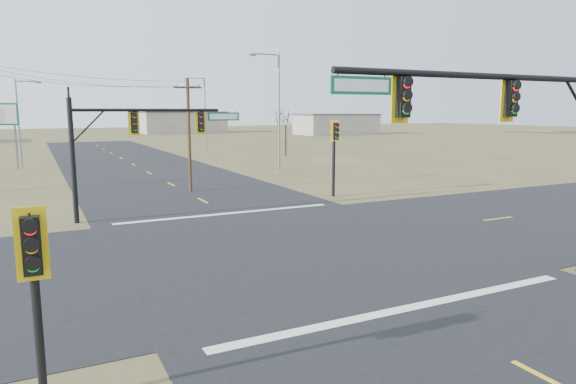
{
  "coord_description": "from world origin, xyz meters",
  "views": [
    {
      "loc": [
        -9.24,
        -18.3,
        5.53
      ],
      "look_at": [
        0.4,
        1.0,
        2.1
      ],
      "focal_mm": 32.0,
      "sensor_mm": 36.0,
      "label": 1
    }
  ],
  "objects_px": {
    "mast_arm_far": "(140,131)",
    "utility_pole_near": "(189,133)",
    "pedestal_signal_sw": "(33,262)",
    "bare_tree_c": "(286,117)",
    "streetlight_c": "(20,118)",
    "streetlight_b": "(203,110)",
    "mast_arm_near": "(516,123)",
    "bare_tree_d": "(278,116)",
    "streetlight_a": "(277,105)",
    "pedestal_signal_ne": "(335,142)"
  },
  "relations": [
    {
      "from": "pedestal_signal_ne",
      "to": "streetlight_a",
      "type": "distance_m",
      "value": 15.41
    },
    {
      "from": "streetlight_b",
      "to": "streetlight_a",
      "type": "bearing_deg",
      "value": -91.81
    },
    {
      "from": "utility_pole_near",
      "to": "bare_tree_c",
      "type": "distance_m",
      "value": 29.07
    },
    {
      "from": "bare_tree_d",
      "to": "pedestal_signal_ne",
      "type": "bearing_deg",
      "value": -109.97
    },
    {
      "from": "streetlight_b",
      "to": "bare_tree_d",
      "type": "bearing_deg",
      "value": -21.92
    },
    {
      "from": "mast_arm_far",
      "to": "streetlight_c",
      "type": "relative_size",
      "value": 1.03
    },
    {
      "from": "bare_tree_c",
      "to": "utility_pole_near",
      "type": "bearing_deg",
      "value": -129.36
    },
    {
      "from": "streetlight_a",
      "to": "bare_tree_c",
      "type": "height_order",
      "value": "streetlight_a"
    },
    {
      "from": "streetlight_a",
      "to": "streetlight_c",
      "type": "distance_m",
      "value": 25.48
    },
    {
      "from": "pedestal_signal_sw",
      "to": "bare_tree_c",
      "type": "height_order",
      "value": "bare_tree_c"
    },
    {
      "from": "pedestal_signal_ne",
      "to": "streetlight_b",
      "type": "height_order",
      "value": "streetlight_b"
    },
    {
      "from": "streetlight_c",
      "to": "utility_pole_near",
      "type": "bearing_deg",
      "value": -89.43
    },
    {
      "from": "utility_pole_near",
      "to": "mast_arm_near",
      "type": "bearing_deg",
      "value": -81.77
    },
    {
      "from": "utility_pole_near",
      "to": "pedestal_signal_sw",
      "type": "bearing_deg",
      "value": -111.74
    },
    {
      "from": "streetlight_c",
      "to": "bare_tree_d",
      "type": "bearing_deg",
      "value": -11.45
    },
    {
      "from": "mast_arm_far",
      "to": "bare_tree_d",
      "type": "distance_m",
      "value": 45.08
    },
    {
      "from": "mast_arm_near",
      "to": "bare_tree_c",
      "type": "height_order",
      "value": "mast_arm_near"
    },
    {
      "from": "pedestal_signal_ne",
      "to": "bare_tree_c",
      "type": "height_order",
      "value": "bare_tree_c"
    },
    {
      "from": "mast_arm_near",
      "to": "utility_pole_near",
      "type": "distance_m",
      "value": 23.84
    },
    {
      "from": "utility_pole_near",
      "to": "streetlight_a",
      "type": "relative_size",
      "value": 0.72
    },
    {
      "from": "bare_tree_c",
      "to": "mast_arm_far",
      "type": "bearing_deg",
      "value": -127.74
    },
    {
      "from": "pedestal_signal_ne",
      "to": "bare_tree_c",
      "type": "bearing_deg",
      "value": 93.03
    },
    {
      "from": "pedestal_signal_sw",
      "to": "mast_arm_far",
      "type": "bearing_deg",
      "value": 73.76
    },
    {
      "from": "streetlight_b",
      "to": "streetlight_c",
      "type": "xyz_separation_m",
      "value": [
        -21.97,
        -10.79,
        -0.81
      ]
    },
    {
      "from": "mast_arm_near",
      "to": "streetlight_b",
      "type": "bearing_deg",
      "value": 82.15
    },
    {
      "from": "mast_arm_near",
      "to": "pedestal_signal_ne",
      "type": "height_order",
      "value": "mast_arm_near"
    },
    {
      "from": "mast_arm_far",
      "to": "bare_tree_c",
      "type": "height_order",
      "value": "mast_arm_far"
    },
    {
      "from": "streetlight_c",
      "to": "bare_tree_c",
      "type": "height_order",
      "value": "streetlight_c"
    },
    {
      "from": "streetlight_a",
      "to": "bare_tree_d",
      "type": "relative_size",
      "value": 1.8
    },
    {
      "from": "mast_arm_far",
      "to": "utility_pole_near",
      "type": "bearing_deg",
      "value": 67.69
    },
    {
      "from": "bare_tree_c",
      "to": "streetlight_c",
      "type": "bearing_deg",
      "value": 179.27
    },
    {
      "from": "bare_tree_c",
      "to": "bare_tree_d",
      "type": "bearing_deg",
      "value": 71.5
    },
    {
      "from": "mast_arm_near",
      "to": "bare_tree_d",
      "type": "xyz_separation_m",
      "value": [
        17.49,
        53.41,
        -0.37
      ]
    },
    {
      "from": "pedestal_signal_sw",
      "to": "streetlight_b",
      "type": "height_order",
      "value": "streetlight_b"
    },
    {
      "from": "mast_arm_far",
      "to": "bare_tree_c",
      "type": "distance_m",
      "value": 37.67
    },
    {
      "from": "pedestal_signal_sw",
      "to": "utility_pole_near",
      "type": "relative_size",
      "value": 0.51
    },
    {
      "from": "streetlight_c",
      "to": "bare_tree_c",
      "type": "bearing_deg",
      "value": -24.77
    },
    {
      "from": "pedestal_signal_sw",
      "to": "pedestal_signal_ne",
      "type": "bearing_deg",
      "value": 46.47
    },
    {
      "from": "pedestal_signal_ne",
      "to": "bare_tree_d",
      "type": "xyz_separation_m",
      "value": [
        13.12,
        36.09,
        1.27
      ]
    },
    {
      "from": "streetlight_b",
      "to": "streetlight_c",
      "type": "distance_m",
      "value": 24.49
    },
    {
      "from": "mast_arm_far",
      "to": "pedestal_signal_sw",
      "type": "bearing_deg",
      "value": -96.62
    },
    {
      "from": "mast_arm_near",
      "to": "mast_arm_far",
      "type": "bearing_deg",
      "value": 116.54
    },
    {
      "from": "pedestal_signal_sw",
      "to": "utility_pole_near",
      "type": "xyz_separation_m",
      "value": [
        9.75,
        24.45,
        1.17
      ]
    },
    {
      "from": "mast_arm_far",
      "to": "bare_tree_c",
      "type": "bearing_deg",
      "value": 62.27
    },
    {
      "from": "pedestal_signal_sw",
      "to": "streetlight_c",
      "type": "relative_size",
      "value": 0.45
    },
    {
      "from": "utility_pole_near",
      "to": "bare_tree_c",
      "type": "relative_size",
      "value": 1.27
    },
    {
      "from": "pedestal_signal_ne",
      "to": "bare_tree_c",
      "type": "xyz_separation_m",
      "value": [
        10.65,
        28.72,
        1.22
      ]
    },
    {
      "from": "mast_arm_near",
      "to": "streetlight_b",
      "type": "distance_m",
      "value": 57.77
    },
    {
      "from": "streetlight_c",
      "to": "bare_tree_c",
      "type": "xyz_separation_m",
      "value": [
        28.89,
        -0.37,
        -0.06
      ]
    },
    {
      "from": "streetlight_a",
      "to": "bare_tree_d",
      "type": "bearing_deg",
      "value": 59.37
    }
  ]
}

